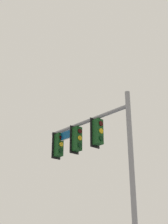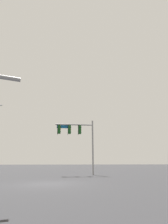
{
  "view_description": "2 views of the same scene",
  "coord_description": "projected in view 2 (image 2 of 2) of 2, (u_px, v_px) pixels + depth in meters",
  "views": [
    {
      "loc": [
        -11.67,
        1.34,
        1.36
      ],
      "look_at": [
        -3.54,
        -8.52,
        6.62
      ],
      "focal_mm": 50.0,
      "sensor_mm": 36.0,
      "label": 1
    },
    {
      "loc": [
        0.67,
        13.37,
        1.38
      ],
      "look_at": [
        -4.66,
        -8.39,
        7.98
      ],
      "focal_mm": 28.0,
      "sensor_mm": 36.0,
      "label": 2
    }
  ],
  "objects": [
    {
      "name": "ground_plane",
      "position": [
        48.0,
        184.0,
        12.22
      ],
      "size": [
        400.0,
        400.0,
        0.0
      ],
      "primitive_type": "plane",
      "color": "#2D2D30"
    },
    {
      "name": "signal_pole_near",
      "position": [
        77.0,
        134.0,
        22.68
      ],
      "size": [
        4.94,
        1.0,
        6.87
      ],
      "color": "gray",
      "rests_on": "ground_plane"
    }
  ]
}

